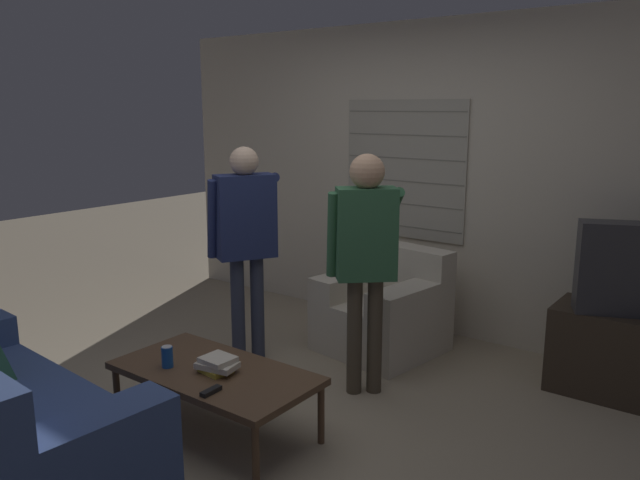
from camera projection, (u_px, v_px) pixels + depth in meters
ground_plane at (264, 414)px, 3.86m from camera, size 16.00×16.00×0.00m
wall_back at (423, 179)px, 5.18m from camera, size 5.20×0.08×2.55m
armchair_beige at (385, 310)px, 4.86m from camera, size 0.92×0.91×0.79m
coffee_table at (215, 375)px, 3.57m from camera, size 1.20×0.62×0.39m
tv_stand at (635, 357)px, 4.01m from camera, size 1.02×0.46×0.57m
person_left_standing at (245, 228)px, 4.48m from camera, size 0.59×0.76×1.59m
person_right_standing at (366, 246)px, 3.97m from camera, size 0.47×0.73×1.58m
book_stack at (217, 364)px, 3.52m from camera, size 0.25×0.18×0.09m
soda_can at (167, 357)px, 3.59m from camera, size 0.07×0.07×0.13m
spare_remote at (211, 391)px, 3.27m from camera, size 0.04×0.13×0.02m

